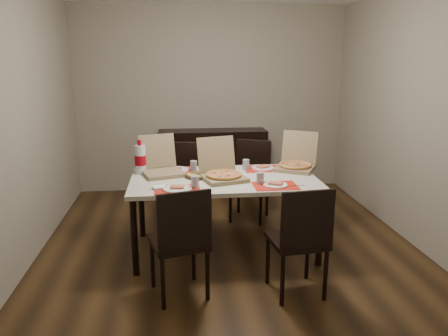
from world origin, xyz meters
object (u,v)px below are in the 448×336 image
at_px(dining_table, 224,185).
at_px(chair_near_right, 301,237).
at_px(chair_far_left, 180,180).
at_px(pizza_box_center, 222,173).
at_px(chair_near_left, 181,239).
at_px(sideboard, 213,162).
at_px(chair_far_right, 251,176).
at_px(dip_bowl, 226,172).
at_px(soda_bottle, 140,159).

height_order(dining_table, chair_near_right, chair_near_right).
relative_size(chair_far_left, pizza_box_center, 1.81).
relative_size(chair_near_left, pizza_box_center, 1.81).
xyz_separation_m(dining_table, chair_near_right, (0.50, -0.95, -0.17)).
bearing_deg(chair_far_left, chair_near_right, -62.77).
distance_m(sideboard, dining_table, 1.97).
relative_size(chair_near_right, chair_far_right, 1.00).
bearing_deg(chair_near_right, chair_far_right, 92.35).
relative_size(dining_table, dip_bowl, 17.80).
height_order(pizza_box_center, soda_bottle, pizza_box_center).
distance_m(chair_near_right, pizza_box_center, 1.09).
xyz_separation_m(chair_near_left, chair_near_right, (0.94, -0.08, 0.00)).
distance_m(dining_table, dip_bowl, 0.21).
bearing_deg(chair_near_right, dining_table, 117.83).
distance_m(chair_near_left, dip_bowl, 1.19).
height_order(sideboard, chair_far_left, chair_far_left).
bearing_deg(pizza_box_center, chair_near_left, -116.62).
bearing_deg(chair_near_right, sideboard, 98.58).
bearing_deg(chair_far_right, sideboard, 108.82).
bearing_deg(dip_bowl, sideboard, 89.16).
bearing_deg(chair_near_right, soda_bottle, 137.27).
bearing_deg(chair_near_right, chair_far_left, 117.23).
xyz_separation_m(sideboard, soda_bottle, (-0.88, -1.69, 0.45)).
bearing_deg(sideboard, chair_near_left, -100.05).
distance_m(dining_table, chair_near_right, 1.09).
distance_m(pizza_box_center, dip_bowl, 0.24).
height_order(dining_table, chair_near_left, chair_near_left).
height_order(dining_table, soda_bottle, soda_bottle).
bearing_deg(chair_far_left, chair_near_left, -90.58).
xyz_separation_m(dining_table, dip_bowl, (0.04, 0.19, 0.08)).
xyz_separation_m(dining_table, chair_far_left, (-0.42, 0.84, -0.17)).
distance_m(dining_table, chair_near_left, 0.99).
bearing_deg(chair_far_left, sideboard, 66.49).
xyz_separation_m(sideboard, dip_bowl, (-0.03, -1.77, 0.31)).
bearing_deg(soda_bottle, pizza_box_center, -21.10).
bearing_deg(chair_far_right, pizza_box_center, -115.62).
bearing_deg(chair_far_right, soda_bottle, -153.29).
bearing_deg(soda_bottle, chair_far_right, 26.71).
bearing_deg(chair_near_left, sideboard, 79.95).
height_order(sideboard, chair_near_left, chair_near_left).
bearing_deg(chair_near_left, soda_bottle, 108.27).
distance_m(dining_table, pizza_box_center, 0.13).
relative_size(chair_near_left, chair_far_right, 1.00).
xyz_separation_m(dining_table, soda_bottle, (-0.82, 0.27, 0.21)).
relative_size(dining_table, soda_bottle, 5.25).
distance_m(chair_far_right, dip_bowl, 0.84).
xyz_separation_m(chair_far_left, dip_bowl, (0.46, -0.66, 0.25)).
relative_size(chair_near_right, dip_bowl, 9.20).
height_order(dining_table, dip_bowl, dip_bowl).
height_order(chair_near_left, pizza_box_center, pizza_box_center).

